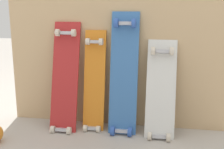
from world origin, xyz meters
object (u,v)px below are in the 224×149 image
skateboard_red (65,81)px  skateboard_blue (124,77)px  skateboard_white (161,94)px  skateboard_orange (94,85)px

skateboard_red → skateboard_blue: size_ratio=0.93×
skateboard_blue → skateboard_white: bearing=-4.2°
skateboard_white → skateboard_orange: bearing=175.9°
skateboard_red → skateboard_orange: bearing=9.5°
skateboard_red → skateboard_orange: 0.23m
skateboard_red → skateboard_blue: skateboard_blue is taller
skateboard_red → skateboard_white: size_ratio=1.16×
skateboard_blue → skateboard_white: (0.28, -0.02, -0.10)m
skateboard_blue → skateboard_red: bearing=-177.3°
skateboard_red → skateboard_white: 0.73m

